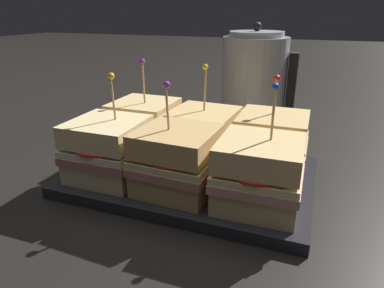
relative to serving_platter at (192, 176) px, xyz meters
The scene contains 9 objects.
ground_plane 0.01m from the serving_platter, ahead, with size 6.00×6.00×0.00m, color black.
serving_platter is the anchor object (origin of this frame).
sandwich_front_left 0.14m from the serving_platter, 152.50° to the right, with size 0.11×0.11×0.16m.
sandwich_front_center 0.08m from the serving_platter, 92.24° to the right, with size 0.12×0.12×0.16m.
sandwich_front_right 0.14m from the serving_platter, 27.82° to the right, with size 0.11×0.11×0.17m.
sandwich_back_left 0.14m from the serving_platter, 152.32° to the left, with size 0.11×0.11×0.17m.
sandwich_back_center 0.08m from the serving_platter, 90.81° to the left, with size 0.12×0.12×0.16m.
sandwich_back_right 0.14m from the serving_platter, 26.31° to the left, with size 0.11×0.11×0.15m.
kettle_steel 0.34m from the serving_platter, 84.07° to the left, with size 0.17×0.15×0.24m.
Camera 1 is at (0.18, -0.47, 0.27)m, focal length 32.00 mm.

